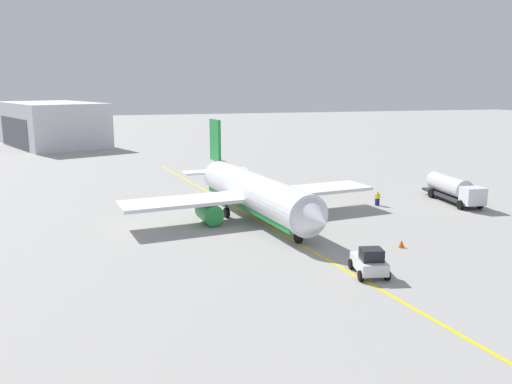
{
  "coord_description": "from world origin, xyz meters",
  "views": [
    {
      "loc": [
        52.39,
        -14.9,
        14.26
      ],
      "look_at": [
        0.0,
        0.0,
        3.0
      ],
      "focal_mm": 36.78,
      "sensor_mm": 36.0,
      "label": 1
    }
  ],
  "objects_px": {
    "airplane": "(254,193)",
    "safety_cone_nose": "(401,244)",
    "fuel_tanker": "(453,188)",
    "pushback_tug": "(369,262)",
    "refueling_worker": "(377,199)"
  },
  "relations": [
    {
      "from": "fuel_tanker",
      "to": "pushback_tug",
      "type": "xyz_separation_m",
      "value": [
        19.8,
        -21.79,
        -0.72
      ]
    },
    {
      "from": "pushback_tug",
      "to": "fuel_tanker",
      "type": "bearing_deg",
      "value": 132.26
    },
    {
      "from": "pushback_tug",
      "to": "safety_cone_nose",
      "type": "xyz_separation_m",
      "value": [
        -5.39,
        6.02,
        -0.67
      ]
    },
    {
      "from": "refueling_worker",
      "to": "pushback_tug",
      "type": "bearing_deg",
      "value": -30.09
    },
    {
      "from": "airplane",
      "to": "safety_cone_nose",
      "type": "xyz_separation_m",
      "value": [
        13.45,
        9.81,
        -2.43
      ]
    },
    {
      "from": "fuel_tanker",
      "to": "refueling_worker",
      "type": "height_order",
      "value": "fuel_tanker"
    },
    {
      "from": "airplane",
      "to": "safety_cone_nose",
      "type": "bearing_deg",
      "value": 36.1
    },
    {
      "from": "fuel_tanker",
      "to": "refueling_worker",
      "type": "distance_m",
      "value": 9.84
    },
    {
      "from": "fuel_tanker",
      "to": "pushback_tug",
      "type": "relative_size",
      "value": 2.72
    },
    {
      "from": "pushback_tug",
      "to": "safety_cone_nose",
      "type": "height_order",
      "value": "pushback_tug"
    },
    {
      "from": "safety_cone_nose",
      "to": "refueling_worker",
      "type": "bearing_deg",
      "value": 158.64
    },
    {
      "from": "airplane",
      "to": "safety_cone_nose",
      "type": "distance_m",
      "value": 16.83
    },
    {
      "from": "airplane",
      "to": "pushback_tug",
      "type": "distance_m",
      "value": 19.3
    },
    {
      "from": "fuel_tanker",
      "to": "safety_cone_nose",
      "type": "height_order",
      "value": "fuel_tanker"
    },
    {
      "from": "safety_cone_nose",
      "to": "fuel_tanker",
      "type": "bearing_deg",
      "value": 132.42
    }
  ]
}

